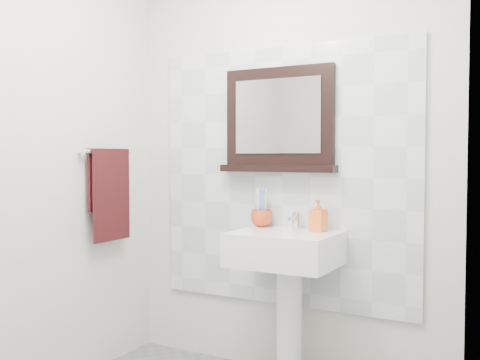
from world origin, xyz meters
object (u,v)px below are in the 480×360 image
object	(u,v)px
soap_dispenser	(318,215)
hand_towel	(109,187)
framed_mirror	(279,122)
toothbrush_cup	(262,218)
pedestal_sink	(286,265)

from	to	relation	value
soap_dispenser	hand_towel	size ratio (longest dim) A/B	0.31
framed_mirror	hand_towel	world-z (taller)	framed_mirror
toothbrush_cup	hand_towel	bearing A→B (deg)	-157.96
soap_dispenser	pedestal_sink	bearing A→B (deg)	-137.07
pedestal_sink	framed_mirror	xyz separation A→B (m)	(-0.13, 0.19, 0.79)
pedestal_sink	hand_towel	size ratio (longest dim) A/B	1.75
pedestal_sink	framed_mirror	size ratio (longest dim) A/B	1.36
framed_mirror	toothbrush_cup	bearing A→B (deg)	-144.11
pedestal_sink	toothbrush_cup	size ratio (longest dim) A/B	7.75
framed_mirror	hand_towel	distance (m)	1.08
pedestal_sink	framed_mirror	bearing A→B (deg)	125.37
toothbrush_cup	hand_towel	distance (m)	0.93
toothbrush_cup	framed_mirror	bearing A→B (deg)	35.89
framed_mirror	pedestal_sink	bearing A→B (deg)	-54.63
pedestal_sink	toothbrush_cup	xyz separation A→B (m)	(-0.21, 0.13, 0.23)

